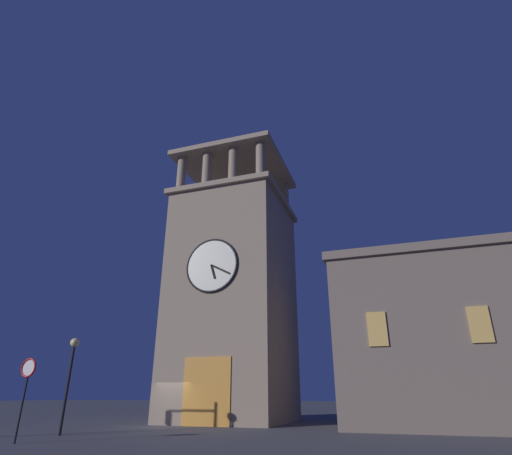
# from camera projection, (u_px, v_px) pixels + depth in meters

# --- Properties ---
(ground_plane) EXTENTS (200.00, 200.00, 0.00)m
(ground_plane) POSITION_uv_depth(u_px,v_px,m) (162.00, 427.00, 24.15)
(ground_plane) COLOR #4C4C51
(clocktower) EXTENTS (8.55, 9.01, 22.88)m
(clocktower) POSITION_uv_depth(u_px,v_px,m) (234.00, 297.00, 31.23)
(clocktower) COLOR gray
(clocktower) RESTS_ON ground_plane
(street_lamp) EXTENTS (0.44, 0.44, 4.46)m
(street_lamp) POSITION_uv_depth(u_px,v_px,m) (71.00, 365.00, 20.21)
(street_lamp) COLOR black
(street_lamp) RESTS_ON ground_plane
(no_horn_sign) EXTENTS (0.78, 0.14, 3.21)m
(no_horn_sign) POSITION_uv_depth(u_px,v_px,m) (27.00, 375.00, 16.73)
(no_horn_sign) COLOR black
(no_horn_sign) RESTS_ON ground_plane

